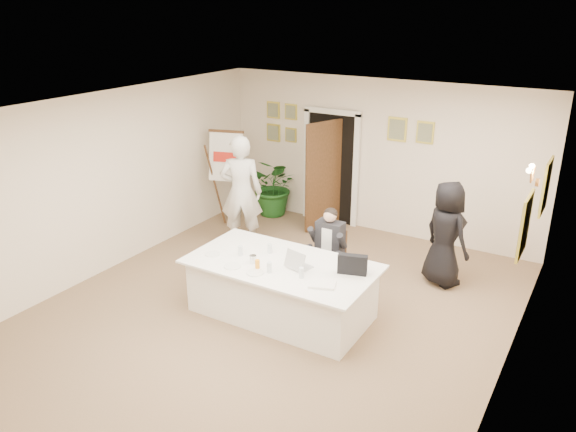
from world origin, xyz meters
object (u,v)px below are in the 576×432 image
(laptop_bag, at_px, (352,264))
(paper_stack, at_px, (322,284))
(conference_table, at_px, (282,288))
(oj_glass, at_px, (257,265))
(potted_palm, at_px, (275,186))
(flip_chart, at_px, (229,183))
(standing_man, at_px, (241,192))
(standing_woman, at_px, (446,234))
(steel_jug, at_px, (253,259))
(seated_man, at_px, (328,249))
(laptop, at_px, (299,257))

(laptop_bag, height_order, paper_stack, laptop_bag)
(conference_table, bearing_deg, oj_glass, -118.79)
(potted_palm, relative_size, laptop_bag, 3.16)
(flip_chart, height_order, oj_glass, flip_chart)
(paper_stack, distance_m, oj_glass, 0.93)
(conference_table, relative_size, standing_man, 1.27)
(conference_table, bearing_deg, standing_woman, 51.58)
(oj_glass, xyz_separation_m, steel_jug, (-0.15, 0.12, -0.01))
(conference_table, relative_size, flip_chart, 1.39)
(oj_glass, bearing_deg, paper_stack, 1.63)
(flip_chart, bearing_deg, steel_jug, -47.99)
(seated_man, xyz_separation_m, flip_chart, (-2.77, 1.30, 0.20))
(seated_man, xyz_separation_m, potted_palm, (-2.32, 2.23, -0.04))
(flip_chart, distance_m, laptop_bag, 4.10)
(laptop_bag, distance_m, steel_jug, 1.33)
(conference_table, height_order, laptop_bag, laptop_bag)
(flip_chart, distance_m, oj_glass, 3.56)
(conference_table, distance_m, steel_jug, 0.58)
(seated_man, distance_m, laptop, 1.02)
(conference_table, distance_m, paper_stack, 0.91)
(seated_man, height_order, standing_man, standing_man)
(steel_jug, bearing_deg, seated_man, 66.77)
(seated_man, distance_m, steel_jug, 1.32)
(conference_table, xyz_separation_m, oj_glass, (-0.17, -0.32, 0.45))
(oj_glass, bearing_deg, laptop_bag, 24.67)
(conference_table, relative_size, oj_glass, 19.38)
(standing_man, height_order, laptop_bag, standing_man)
(flip_chart, bearing_deg, standing_woman, -3.72)
(seated_man, bearing_deg, standing_man, 174.53)
(potted_palm, relative_size, paper_stack, 3.68)
(potted_palm, xyz_separation_m, laptop, (2.39, -3.21, 0.32))
(standing_man, xyz_separation_m, standing_woman, (3.42, 0.40, -0.18))
(standing_man, bearing_deg, laptop_bag, 125.18)
(conference_table, bearing_deg, paper_stack, -20.83)
(standing_woman, bearing_deg, standing_man, 37.53)
(paper_stack, relative_size, oj_glass, 2.48)
(laptop, xyz_separation_m, paper_stack, (0.50, -0.31, -0.12))
(oj_glass, bearing_deg, laptop, 38.43)
(conference_table, xyz_separation_m, paper_stack, (0.76, -0.29, 0.40))
(seated_man, distance_m, standing_woman, 1.76)
(standing_woman, xyz_separation_m, oj_glass, (-1.79, -2.35, 0.03))
(paper_stack, bearing_deg, conference_table, 159.17)
(standing_woman, height_order, laptop, standing_woman)
(seated_man, xyz_separation_m, oj_glass, (-0.36, -1.32, 0.20))
(standing_woman, bearing_deg, laptop, 86.82)
(standing_man, height_order, standing_woman, standing_man)
(seated_man, bearing_deg, laptop_bag, -35.39)
(standing_man, height_order, steel_jug, standing_man)
(standing_man, height_order, potted_palm, standing_man)
(standing_man, relative_size, laptop, 5.75)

